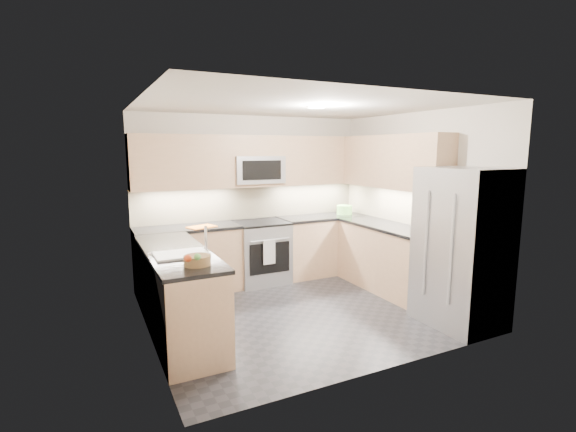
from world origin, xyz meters
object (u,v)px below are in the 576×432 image
at_px(gas_range, 261,253).
at_px(refrigerator, 462,248).
at_px(cutting_board, 202,227).
at_px(fruit_basket, 197,260).
at_px(microwave, 257,170).
at_px(utensil_bowl, 344,210).

height_order(gas_range, refrigerator, refrigerator).
distance_m(gas_range, cutting_board, 1.04).
bearing_deg(refrigerator, fruit_basket, 170.76).
bearing_deg(microwave, utensil_bowl, -4.17).
bearing_deg(gas_range, microwave, 90.00).
relative_size(microwave, utensil_bowl, 2.97).
height_order(refrigerator, utensil_bowl, refrigerator).
relative_size(gas_range, cutting_board, 2.54).
xyz_separation_m(microwave, utensil_bowl, (1.50, -0.11, -0.69)).
height_order(microwave, cutting_board, microwave).
distance_m(microwave, fruit_basket, 2.63).
distance_m(refrigerator, cutting_board, 3.32).
height_order(utensil_bowl, fruit_basket, utensil_bowl).
bearing_deg(utensil_bowl, microwave, 175.83).
relative_size(cutting_board, fruit_basket, 1.45).
distance_m(gas_range, fruit_basket, 2.49).
height_order(microwave, refrigerator, microwave).
relative_size(gas_range, fruit_basket, 3.67).
relative_size(utensil_bowl, fruit_basket, 1.03).
distance_m(refrigerator, fruit_basket, 2.93).
height_order(gas_range, fruit_basket, fruit_basket).
xyz_separation_m(gas_range, fruit_basket, (-1.44, -1.95, 0.53)).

